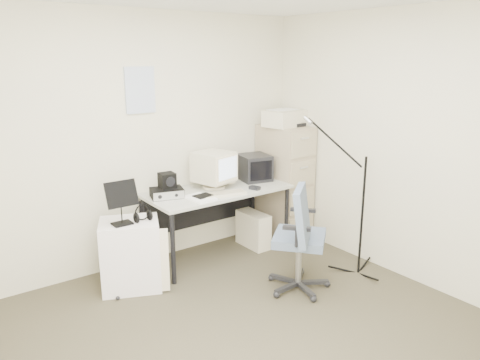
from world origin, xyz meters
TOP-DOWN VIEW (x-y plane):
  - floor at (0.00, 0.00)m, footprint 3.60×3.60m
  - wall_back at (0.00, 1.80)m, footprint 3.60×0.02m
  - wall_right at (1.80, 0.00)m, footprint 0.02×3.60m
  - wall_calendar at (-0.02, 1.79)m, footprint 0.30×0.02m
  - filing_cabinet at (1.58, 1.48)m, footprint 0.40×0.60m
  - printer at (1.58, 1.48)m, footprint 0.51×0.38m
  - desk at (0.63, 1.45)m, footprint 1.50×0.70m
  - crt_monitor at (0.63, 1.52)m, footprint 0.43×0.44m
  - crt_tv at (1.17, 1.53)m, footprint 0.37×0.39m
  - desk_speaker at (0.88, 1.58)m, footprint 0.09×0.09m
  - keyboard at (0.56, 1.24)m, footprint 0.46×0.23m
  - mouse at (0.94, 1.22)m, footprint 0.10×0.13m
  - radio_receiver at (0.08, 1.52)m, footprint 0.36×0.30m
  - radio_speaker at (0.10, 1.54)m, footprint 0.16×0.15m
  - papers at (0.31, 1.27)m, footprint 0.24×0.31m
  - pc_tower at (1.08, 1.42)m, footprint 0.19×0.42m
  - office_chair at (0.80, 0.39)m, footprint 0.83×0.83m
  - side_cart at (-0.41, 1.33)m, footprint 0.64×0.59m
  - music_stand at (-0.49, 1.28)m, footprint 0.30×0.21m
  - headphones at (-0.30, 1.25)m, footprint 0.18×0.18m
  - mic_stand at (1.51, 0.28)m, footprint 0.03×0.03m

SIDE VIEW (x-z plane):
  - floor at x=0.00m, z-range -0.01..0.00m
  - pc_tower at x=1.08m, z-range 0.00..0.39m
  - side_cart at x=-0.41m, z-range 0.00..0.64m
  - desk at x=0.63m, z-range 0.00..0.73m
  - office_chair at x=0.80m, z-range 0.00..1.02m
  - filing_cabinet at x=1.58m, z-range 0.00..1.30m
  - headphones at x=-0.30m, z-range 0.68..0.71m
  - papers at x=0.31m, z-range 0.73..0.75m
  - keyboard at x=0.56m, z-range 0.73..0.75m
  - mouse at x=0.94m, z-range 0.73..0.76m
  - mic_stand at x=1.51m, z-range 0.00..1.53m
  - radio_receiver at x=0.08m, z-range 0.73..0.82m
  - desk_speaker at x=0.88m, z-range 0.73..0.89m
  - music_stand at x=-0.49m, z-range 0.64..1.05m
  - crt_tv at x=1.17m, z-range 0.73..1.01m
  - radio_speaker at x=0.10m, z-range 0.82..0.96m
  - crt_monitor at x=0.63m, z-range 0.73..1.11m
  - wall_back at x=0.00m, z-range 0.00..2.50m
  - wall_right at x=1.80m, z-range 0.00..2.50m
  - printer at x=1.58m, z-range 1.30..1.48m
  - wall_calendar at x=-0.02m, z-range 1.53..1.97m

